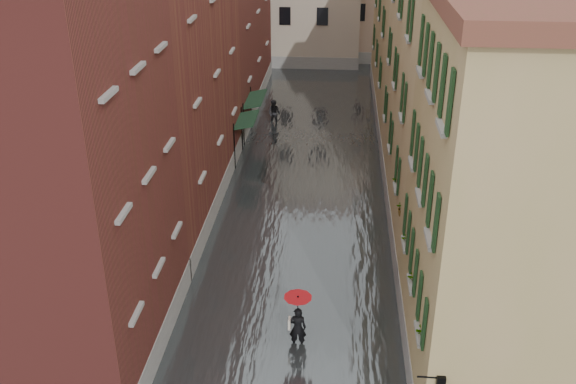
% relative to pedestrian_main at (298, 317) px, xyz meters
% --- Properties ---
extents(ground, '(120.00, 120.00, 0.00)m').
position_rel_pedestrian_main_xyz_m(ground, '(-0.42, 1.38, -1.26)').
color(ground, '#515153').
rests_on(ground, ground).
extents(floodwater, '(10.00, 60.00, 0.20)m').
position_rel_pedestrian_main_xyz_m(floodwater, '(-0.42, 14.38, -1.16)').
color(floodwater, '#414648').
rests_on(floodwater, ground).
extents(building_left_near, '(6.00, 8.00, 13.00)m').
position_rel_pedestrian_main_xyz_m(building_left_near, '(-7.42, -0.62, 5.24)').
color(building_left_near, maroon).
rests_on(building_left_near, ground).
extents(building_left_mid, '(6.00, 14.00, 12.50)m').
position_rel_pedestrian_main_xyz_m(building_left_mid, '(-7.42, 10.38, 4.99)').
color(building_left_mid, brown).
rests_on(building_left_mid, ground).
extents(building_left_far, '(6.00, 16.00, 14.00)m').
position_rel_pedestrian_main_xyz_m(building_left_far, '(-7.42, 25.38, 5.74)').
color(building_left_far, maroon).
rests_on(building_left_far, ground).
extents(building_right_near, '(6.00, 8.00, 11.50)m').
position_rel_pedestrian_main_xyz_m(building_right_near, '(6.58, -0.62, 4.49)').
color(building_right_near, '#98884E').
rests_on(building_right_near, ground).
extents(building_right_mid, '(6.00, 14.00, 13.00)m').
position_rel_pedestrian_main_xyz_m(building_right_mid, '(6.58, 10.38, 5.24)').
color(building_right_mid, tan).
rests_on(building_right_mid, ground).
extents(building_right_far, '(6.00, 16.00, 11.50)m').
position_rel_pedestrian_main_xyz_m(building_right_far, '(6.58, 25.38, 4.49)').
color(building_right_far, '#98884E').
rests_on(building_right_far, ground).
extents(awning_near, '(1.09, 2.76, 2.80)m').
position_rel_pedestrian_main_xyz_m(awning_near, '(-3.91, 15.60, 1.20)').
color(awning_near, '#15301D').
rests_on(awning_near, ground).
extents(awning_far, '(1.09, 3.33, 2.80)m').
position_rel_pedestrian_main_xyz_m(awning_far, '(-3.91, 19.29, 1.22)').
color(awning_far, '#15301D').
rests_on(awning_far, ground).
extents(wall_lantern, '(0.71, 0.22, 0.35)m').
position_rel_pedestrian_main_xyz_m(wall_lantern, '(3.91, -4.62, 1.75)').
color(wall_lantern, black).
rests_on(wall_lantern, ground).
extents(window_planters, '(0.59, 10.66, 0.84)m').
position_rel_pedestrian_main_xyz_m(window_planters, '(3.70, 1.92, 2.25)').
color(window_planters, '#9A5332').
rests_on(window_planters, ground).
extents(pedestrian_main, '(0.95, 0.95, 2.06)m').
position_rel_pedestrian_main_xyz_m(pedestrian_main, '(0.00, 0.00, 0.00)').
color(pedestrian_main, black).
rests_on(pedestrian_main, ground).
extents(pedestrian_far, '(0.99, 0.86, 1.72)m').
position_rel_pedestrian_main_xyz_m(pedestrian_far, '(-2.99, 21.63, -0.39)').
color(pedestrian_far, black).
rests_on(pedestrian_far, ground).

